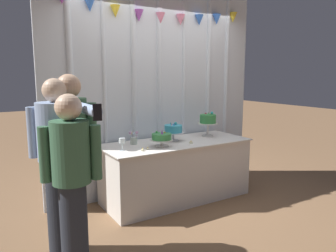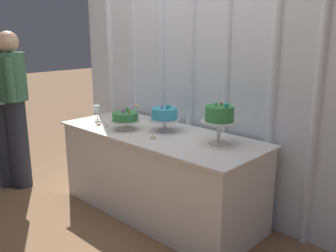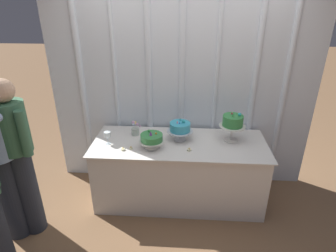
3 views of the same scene
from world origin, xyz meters
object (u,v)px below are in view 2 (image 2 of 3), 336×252
guest_man_dark_suit (14,103)px  cake_display_center (165,115)px  flower_vase (133,113)px  tealight_near_right (153,138)px  cake_table (159,173)px  tealight_near_left (106,125)px  guest_girl_blue_dress (2,105)px  wine_glass (97,109)px  cake_display_leftmost (125,118)px  tealight_far_left (98,124)px  cake_display_rightmost (219,116)px

guest_man_dark_suit → cake_display_center: bearing=24.3°
flower_vase → tealight_near_right: (0.64, -0.34, -0.05)m
cake_table → tealight_near_right: size_ratio=41.13×
tealight_near_left → tealight_near_right: 0.63m
guest_man_dark_suit → guest_girl_blue_dress: 0.16m
wine_glass → tealight_near_right: bearing=-5.9°
wine_glass → cake_display_leftmost: bearing=-5.7°
cake_table → guest_man_dark_suit: (-1.51, -0.61, 0.53)m
flower_vase → guest_man_dark_suit: size_ratio=0.10×
tealight_near_left → guest_girl_blue_dress: guest_girl_blue_dress is taller
cake_display_leftmost → guest_girl_blue_dress: size_ratio=0.17×
tealight_near_right → cake_display_leftmost: bearing=173.9°
guest_girl_blue_dress → tealight_far_left: bearing=24.0°
cake_table → tealight_near_left: (-0.52, -0.18, 0.39)m
flower_vase → tealight_far_left: 0.39m
flower_vase → tealight_far_left: bearing=-100.2°
cake_display_center → guest_girl_blue_dress: 1.81m
tealight_near_left → guest_man_dark_suit: 1.08m
flower_vase → tealight_near_right: bearing=-28.3°
cake_table → cake_display_center: 0.54m
tealight_near_right → guest_girl_blue_dress: (-1.75, -0.50, 0.11)m
wine_glass → tealight_near_left: bearing=-20.1°
cake_display_leftmost → flower_vase: size_ratio=1.61×
guest_man_dark_suit → tealight_far_left: bearing=23.3°
cake_display_center → guest_man_dark_suit: guest_man_dark_suit is taller
tealight_near_left → cake_display_leftmost: bearing=13.4°
cake_display_leftmost → guest_girl_blue_dress: bearing=-157.9°
cake_display_leftmost → cake_display_center: (0.30, 0.21, 0.04)m
tealight_near_right → wine_glass: bearing=174.1°
cake_display_leftmost → tealight_near_left: (-0.22, -0.05, -0.10)m
tealight_far_left → guest_girl_blue_dress: 1.15m
wine_glass → tealight_near_right: wine_glass is taller
cake_table → guest_man_dark_suit: guest_man_dark_suit is taller
cake_display_rightmost → guest_man_dark_suit: guest_man_dark_suit is taller
cake_display_leftmost → tealight_near_left: cake_display_leftmost is taller
cake_table → tealight_near_right: (0.11, -0.18, 0.39)m
cake_table → flower_vase: 0.72m
cake_display_rightmost → tealight_near_right: (-0.48, -0.27, -0.22)m
flower_vase → tealight_near_right: size_ratio=3.53×
flower_vase → tealight_near_left: flower_vase is taller
cake_display_center → tealight_far_left: bearing=-154.2°
tealight_near_right → guest_girl_blue_dress: guest_girl_blue_dress is taller
cake_display_center → tealight_near_left: (-0.52, -0.26, -0.14)m
cake_display_leftmost → cake_display_rightmost: cake_display_rightmost is taller
cake_display_center → wine_glass: cake_display_center is taller
cake_display_rightmost → tealight_far_left: cake_display_rightmost is taller
cake_display_leftmost → wine_glass: 0.50m
cake_display_rightmost → tealight_near_left: (-1.10, -0.27, -0.22)m
cake_display_leftmost → cake_display_rightmost: bearing=14.1°
cake_table → cake_display_center: bearing=90.0°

